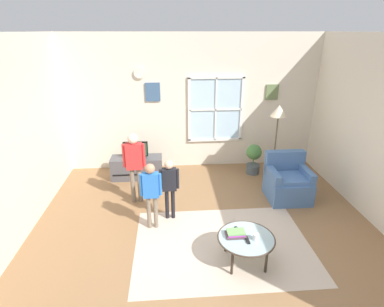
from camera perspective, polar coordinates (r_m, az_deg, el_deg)
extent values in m
cube|color=olive|center=(4.91, 2.86, -16.03)|extent=(6.23, 6.32, 0.02)
cube|color=beige|center=(6.94, 0.06, 9.41)|extent=(5.63, 0.12, 2.99)
cube|color=silver|center=(6.96, 4.43, 8.22)|extent=(1.19, 0.02, 1.43)
cube|color=white|center=(6.81, 4.64, 14.03)|extent=(1.25, 0.04, 0.06)
cube|color=white|center=(7.15, 4.29, 2.60)|extent=(1.25, 0.04, 0.06)
cube|color=white|center=(6.88, -0.50, 8.11)|extent=(0.06, 0.04, 1.43)
cube|color=white|center=(7.06, 9.29, 8.18)|extent=(0.06, 0.04, 1.43)
cube|color=white|center=(6.94, 4.46, 8.18)|extent=(0.03, 0.04, 1.43)
cube|color=white|center=(6.94, 4.46, 8.18)|extent=(1.19, 0.04, 0.03)
cube|color=#38567A|center=(6.79, -7.36, 11.33)|extent=(0.32, 0.03, 0.40)
cube|color=#667A4C|center=(7.18, 14.75, 11.04)|extent=(0.28, 0.03, 0.34)
cylinder|color=silver|center=(6.73, -9.82, 14.71)|extent=(0.24, 0.04, 0.24)
cube|color=#C6B29E|center=(4.84, 5.71, -16.55)|extent=(2.63, 1.91, 0.01)
cube|color=#4C4C51|center=(6.76, -10.26, -2.57)|extent=(1.09, 0.42, 0.48)
cube|color=black|center=(6.60, -10.38, -3.92)|extent=(0.98, 0.02, 0.02)
cylinder|color=#4C4C4C|center=(6.66, -10.41, -0.51)|extent=(0.08, 0.08, 0.05)
cube|color=black|center=(6.60, -10.51, 0.83)|extent=(0.52, 0.05, 0.32)
cube|color=#1E4C33|center=(6.57, -10.53, 0.74)|extent=(0.48, 0.01, 0.28)
cube|color=#476B9E|center=(6.12, 17.44, -6.33)|extent=(0.76, 0.72, 0.42)
cube|color=#476B9E|center=(6.19, 16.92, -1.47)|extent=(0.76, 0.16, 0.45)
cube|color=#476B9E|center=(5.88, 14.88, -3.87)|extent=(0.12, 0.65, 0.20)
cube|color=#476B9E|center=(6.11, 20.57, -3.54)|extent=(0.12, 0.65, 0.20)
cube|color=#4D73AA|center=(5.97, 17.88, -4.43)|extent=(0.61, 0.50, 0.08)
cylinder|color=#99B2B7|center=(4.36, 10.09, -15.27)|extent=(0.77, 0.77, 0.02)
torus|color=#3F3328|center=(4.36, 10.09, -15.27)|extent=(0.79, 0.79, 0.02)
cylinder|color=#33281E|center=(4.61, 6.35, -15.81)|extent=(0.04, 0.04, 0.39)
cylinder|color=#33281E|center=(4.71, 12.03, -15.30)|extent=(0.04, 0.04, 0.39)
cylinder|color=#33281E|center=(4.27, 7.53, -19.54)|extent=(0.04, 0.04, 0.39)
cylinder|color=#33281E|center=(4.37, 13.73, -18.86)|extent=(0.04, 0.04, 0.39)
cube|color=#503E46|center=(4.36, 8.18, -14.82)|extent=(0.28, 0.19, 0.03)
cube|color=#C645C4|center=(4.34, 8.20, -14.54)|extent=(0.23, 0.15, 0.03)
cube|color=#6FAF5C|center=(4.33, 8.22, -14.27)|extent=(0.24, 0.16, 0.02)
cylinder|color=white|center=(4.31, 11.86, -15.02)|extent=(0.08, 0.08, 0.09)
cube|color=black|center=(4.29, 10.32, -15.67)|extent=(0.04, 0.14, 0.02)
cube|color=black|center=(4.46, 8.63, -13.87)|extent=(0.10, 0.14, 0.02)
cylinder|color=#726656|center=(5.06, -8.06, -10.83)|extent=(0.07, 0.07, 0.58)
cylinder|color=#726656|center=(5.05, -6.81, -10.81)|extent=(0.07, 0.07, 0.58)
cube|color=blue|center=(4.80, -7.72, -5.89)|extent=(0.25, 0.13, 0.41)
sphere|color=#A87A5B|center=(4.68, -7.90, -2.83)|extent=(0.16, 0.16, 0.16)
cylinder|color=blue|center=(4.79, -9.49, -5.82)|extent=(0.05, 0.05, 0.37)
cylinder|color=blue|center=(4.77, -5.99, -5.74)|extent=(0.05, 0.05, 0.37)
cylinder|color=#726656|center=(5.80, -11.01, -5.85)|extent=(0.08, 0.08, 0.68)
cylinder|color=#726656|center=(5.78, -9.74, -5.83)|extent=(0.08, 0.08, 0.68)
cube|color=red|center=(5.55, -10.78, -0.51)|extent=(0.29, 0.15, 0.48)
sphere|color=beige|center=(5.43, -11.03, 2.74)|extent=(0.18, 0.18, 0.18)
cylinder|color=red|center=(5.54, -12.59, -0.41)|extent=(0.06, 0.06, 0.43)
cylinder|color=red|center=(5.50, -9.04, -0.31)|extent=(0.06, 0.06, 0.43)
cylinder|color=black|center=(5.27, -4.70, -9.41)|extent=(0.07, 0.07, 0.55)
cylinder|color=black|center=(5.27, -3.57, -9.38)|extent=(0.07, 0.07, 0.55)
cube|color=black|center=(5.04, -4.28, -4.86)|extent=(0.24, 0.12, 0.39)
sphere|color=#D8AD8C|center=(4.92, -4.37, -2.08)|extent=(0.15, 0.15, 0.15)
cylinder|color=black|center=(5.01, -5.87, -4.81)|extent=(0.05, 0.05, 0.35)
cylinder|color=black|center=(5.01, -2.70, -4.72)|extent=(0.05, 0.05, 0.35)
cylinder|color=#4C565B|center=(7.05, 11.28, -2.83)|extent=(0.30, 0.30, 0.20)
cylinder|color=#4C7238|center=(6.98, 11.38, -1.56)|extent=(0.02, 0.02, 0.14)
sphere|color=#45793D|center=(6.89, 11.53, 0.27)|extent=(0.34, 0.34, 0.34)
cylinder|color=black|center=(6.70, 14.56, -5.32)|extent=(0.26, 0.26, 0.03)
cylinder|color=brown|center=(6.41, 15.17, 0.44)|extent=(0.03, 0.03, 1.48)
cone|color=beige|center=(6.16, 15.95, 7.70)|extent=(0.32, 0.32, 0.22)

